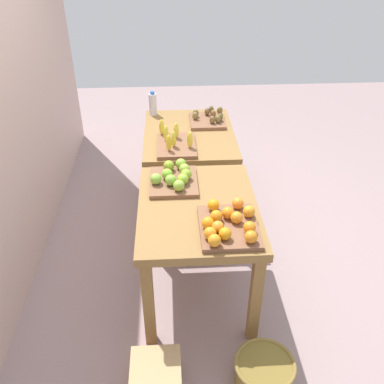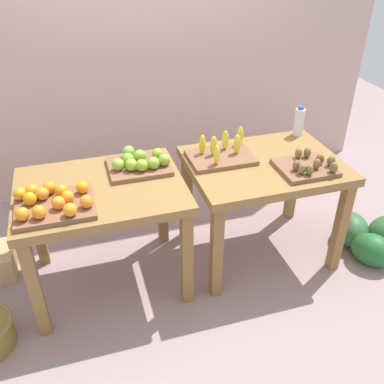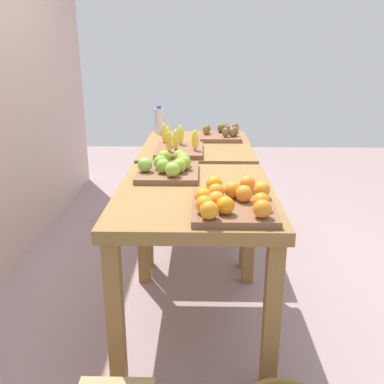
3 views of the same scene
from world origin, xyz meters
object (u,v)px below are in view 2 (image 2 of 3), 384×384
at_px(display_table_right, 263,176).
at_px(banana_crate, 221,153).
at_px(apple_bin, 140,163).
at_px(water_bottle, 299,122).
at_px(kiwi_bin, 308,166).
at_px(watermelon_pile, 374,236).
at_px(orange_bin, 53,202).
at_px(display_table_left, 102,202).

distance_m(display_table_right, banana_crate, 0.34).
bearing_deg(apple_bin, water_bottle, 7.94).
bearing_deg(water_bottle, banana_crate, -164.22).
height_order(display_table_right, kiwi_bin, kiwi_bin).
xyz_separation_m(kiwi_bin, watermelon_pile, (0.65, -0.06, -0.69)).
relative_size(orange_bin, kiwi_bin, 1.27).
height_order(apple_bin, banana_crate, banana_crate).
xyz_separation_m(display_table_left, orange_bin, (-0.28, -0.17, 0.16)).
bearing_deg(banana_crate, kiwi_bin, -33.18).
bearing_deg(display_table_right, water_bottle, 37.53).
height_order(kiwi_bin, watermelon_pile, kiwi_bin).
bearing_deg(display_table_right, apple_bin, 169.89).
xyz_separation_m(display_table_left, water_bottle, (1.54, 0.33, 0.22)).
xyz_separation_m(display_table_left, banana_crate, (0.85, 0.13, 0.16)).
bearing_deg(display_table_left, apple_bin, 27.94).
relative_size(kiwi_bin, water_bottle, 1.60).
height_order(display_table_left, apple_bin, apple_bin).
bearing_deg(display_table_left, banana_crate, 8.63).
bearing_deg(apple_bin, kiwi_bin, -17.87).
height_order(orange_bin, water_bottle, water_bottle).
distance_m(banana_crate, watermelon_pile, 1.39).
bearing_deg(water_bottle, kiwi_bin, -112.07).
relative_size(apple_bin, watermelon_pile, 0.63).
distance_m(display_table_right, kiwi_bin, 0.32).
xyz_separation_m(display_table_left, display_table_right, (1.12, 0.00, 0.00)).
height_order(apple_bin, water_bottle, water_bottle).
height_order(water_bottle, watermelon_pile, water_bottle).
xyz_separation_m(water_bottle, watermelon_pile, (0.44, -0.58, -0.76)).
bearing_deg(water_bottle, apple_bin, -172.06).
bearing_deg(banana_crate, watermelon_pile, -18.45).
height_order(banana_crate, kiwi_bin, banana_crate).
bearing_deg(orange_bin, water_bottle, 15.09).
distance_m(display_table_left, watermelon_pile, 2.07).
bearing_deg(watermelon_pile, kiwi_bin, 174.61).
bearing_deg(watermelon_pile, apple_bin, 166.77).
xyz_separation_m(display_table_left, kiwi_bin, (1.33, -0.19, 0.15)).
height_order(display_table_left, banana_crate, banana_crate).
bearing_deg(watermelon_pile, water_bottle, 127.54).
height_order(display_table_right, apple_bin, apple_bin).
xyz_separation_m(display_table_left, apple_bin, (0.28, 0.15, 0.16)).
height_order(banana_crate, watermelon_pile, banana_crate).
xyz_separation_m(orange_bin, watermelon_pile, (2.26, -0.09, -0.70)).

